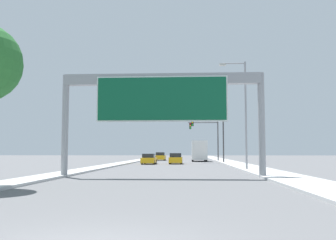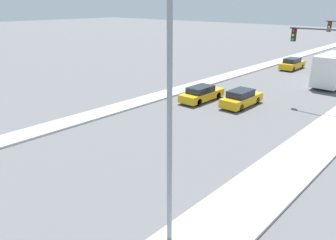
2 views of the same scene
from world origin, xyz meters
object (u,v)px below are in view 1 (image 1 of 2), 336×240
object	(u,v)px
car_near_right	(161,157)
truck_box_primary	(199,151)
car_near_left	(149,159)
traffic_light_mid_block	(209,134)
sign_gantry	(162,96)
car_far_right	(176,159)
street_lamp_right	(243,107)
traffic_light_near_intersection	(213,131)

from	to	relation	value
car_near_right	truck_box_primary	bearing A→B (deg)	-40.55
car_near_left	traffic_light_mid_block	size ratio (longest dim) A/B	0.69
car_near_right	truck_box_primary	world-z (taller)	truck_box_primary
sign_gantry	car_far_right	xyz separation A→B (m)	(0.00, 26.20, -4.62)
car_near_right	street_lamp_right	size ratio (longest dim) A/B	0.49
car_near_left	traffic_light_mid_block	xyz separation A→B (m)	(8.66, 14.94, 4.03)
sign_gantry	car_near_right	world-z (taller)	sign_gantry
truck_box_primary	traffic_light_near_intersection	size ratio (longest dim) A/B	1.21
street_lamp_right	traffic_light_near_intersection	bearing A→B (deg)	93.72
car_far_right	truck_box_primary	xyz separation A→B (m)	(3.50, 13.24, 1.04)
car_near_right	sign_gantry	bearing A→B (deg)	-85.59
traffic_light_mid_block	car_near_right	bearing A→B (deg)	148.57
car_near_left	car_near_right	size ratio (longest dim) A/B	1.00
car_far_right	traffic_light_mid_block	bearing A→B (deg)	69.67
car_near_right	car_far_right	bearing A→B (deg)	-79.68
car_far_right	traffic_light_near_intersection	bearing A→B (deg)	36.89
car_far_right	traffic_light_near_intersection	size ratio (longest dim) A/B	0.67
car_far_right	traffic_light_near_intersection	xyz separation A→B (m)	(5.24, 3.94, 3.88)
sign_gantry	car_near_left	size ratio (longest dim) A/B	2.81
car_near_left	traffic_light_mid_block	world-z (taller)	traffic_light_mid_block
traffic_light_near_intersection	traffic_light_mid_block	distance (m)	10.00
sign_gantry	truck_box_primary	world-z (taller)	sign_gantry
car_near_left	truck_box_primary	distance (m)	15.91
car_near_right	truck_box_primary	distance (m)	9.27
car_near_left	car_far_right	world-z (taller)	car_far_right
car_near_left	traffic_light_mid_block	bearing A→B (deg)	59.90
car_near_left	car_near_right	world-z (taller)	car_near_right
sign_gantry	truck_box_primary	size ratio (longest dim) A/B	1.63
truck_box_primary	traffic_light_near_intersection	distance (m)	9.88
car_near_left	street_lamp_right	xyz separation A→B (m)	(10.10, -15.88, 5.00)
traffic_light_near_intersection	truck_box_primary	bearing A→B (deg)	100.61
sign_gantry	street_lamp_right	xyz separation A→B (m)	(6.60, 9.32, 0.35)
street_lamp_right	traffic_light_mid_block	bearing A→B (deg)	92.66
sign_gantry	car_far_right	bearing A→B (deg)	90.00
sign_gantry	traffic_light_mid_block	xyz separation A→B (m)	(5.16, 40.14, -0.62)
car_far_right	traffic_light_mid_block	world-z (taller)	traffic_light_mid_block
traffic_light_mid_block	truck_box_primary	bearing A→B (deg)	-157.29
car_near_left	car_far_right	bearing A→B (deg)	16.04
car_far_right	truck_box_primary	size ratio (longest dim) A/B	0.55
car_near_right	car_near_left	bearing A→B (deg)	-90.00
car_far_right	car_near_right	bearing A→B (deg)	100.32
car_near_left	street_lamp_right	world-z (taller)	street_lamp_right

